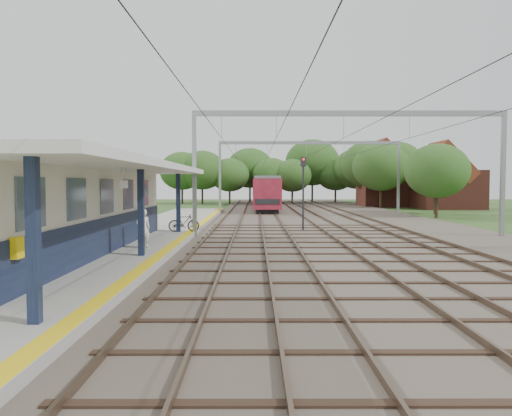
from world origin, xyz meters
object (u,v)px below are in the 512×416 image
object	(u,v)px
person	(143,228)
bicycle	(184,223)
signal_post	(303,184)
train	(264,191)

from	to	relation	value
person	bicycle	bearing A→B (deg)	-119.85
person	signal_post	bearing A→B (deg)	-149.98
person	train	xyz separation A→B (m)	(5.82, 42.72, 0.87)
bicycle	signal_post	world-z (taller)	signal_post
bicycle	train	xyz separation A→B (m)	(5.10, 35.90, 1.17)
bicycle	signal_post	distance (m)	8.15
train	signal_post	distance (m)	32.30
person	bicycle	world-z (taller)	person
train	person	bearing A→B (deg)	-97.76
train	signal_post	world-z (taller)	signal_post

